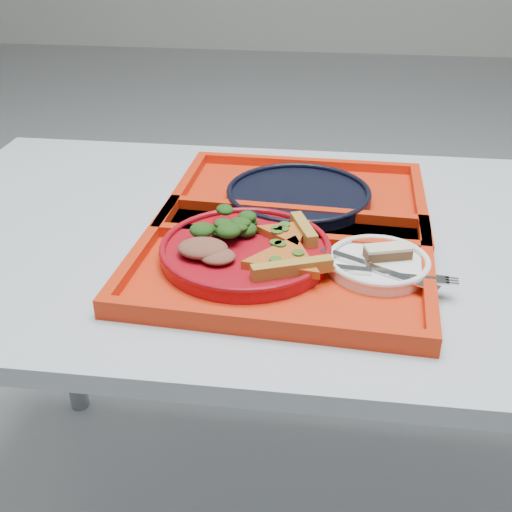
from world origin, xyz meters
name	(u,v)px	position (x,y,z in m)	size (l,w,h in m)	color
table	(360,275)	(0.00, 0.00, 0.68)	(1.60, 0.80, 0.75)	#A7B2BC
tray_main	(281,267)	(-0.13, -0.13, 0.76)	(0.45, 0.35, 0.01)	red
tray_far	(298,204)	(-0.12, 0.10, 0.76)	(0.45, 0.35, 0.01)	red
dinner_plate	(246,253)	(-0.18, -0.12, 0.77)	(0.26, 0.26, 0.02)	maroon
side_plate	(378,266)	(0.02, -0.13, 0.77)	(0.15, 0.15, 0.01)	white
navy_plate	(298,197)	(-0.12, 0.10, 0.77)	(0.26, 0.26, 0.02)	black
pizza_slice_a	(285,257)	(-0.12, -0.16, 0.79)	(0.13, 0.12, 0.02)	#C57C20
pizza_slice_b	(288,231)	(-0.12, -0.07, 0.79)	(0.10, 0.09, 0.02)	#C57C20
salad_heap	(230,220)	(-0.21, -0.07, 0.80)	(0.09, 0.08, 0.04)	black
meat_portion	(203,248)	(-0.24, -0.15, 0.79)	(0.08, 0.06, 0.02)	brown
dessert_bar	(388,252)	(0.03, -0.11, 0.79)	(0.07, 0.05, 0.02)	#4A2918
knife	(378,268)	(0.02, -0.15, 0.78)	(0.18, 0.02, 0.01)	silver
fork	(382,273)	(0.02, -0.16, 0.78)	(0.18, 0.02, 0.01)	silver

